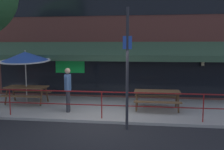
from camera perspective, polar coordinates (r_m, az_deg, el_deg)
name	(u,v)px	position (r m, az deg, el deg)	size (l,w,h in m)	color
ground_plane	(100,124)	(8.72, -2.69, -11.04)	(120.00, 120.00, 0.00)	#232326
patio_deck	(109,108)	(10.61, -0.78, -7.54)	(15.00, 4.00, 0.10)	#ADA89E
restaurant_building	(115,30)	(12.51, 0.67, 10.17)	(15.00, 1.60, 6.88)	brown
patio_railing	(102,99)	(8.80, -2.37, -5.49)	(13.84, 0.04, 0.97)	maroon
picnic_table_left	(27,90)	(11.72, -18.91, -3.26)	(1.80, 1.42, 0.76)	brown
picnic_table_centre	(157,95)	(10.15, 10.24, -4.50)	(1.80, 1.42, 0.76)	brown
patio_umbrella_left	(25,57)	(11.55, -19.23, 3.95)	(2.14, 2.14, 2.38)	#B7B2A8
pedestrian_walking	(68,87)	(9.80, -10.06, -2.80)	(0.33, 0.60, 1.71)	#333338
street_sign_pole	(127,68)	(7.78, 3.50, 1.62)	(0.28, 0.09, 3.82)	#2D2D33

